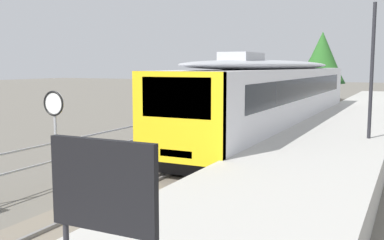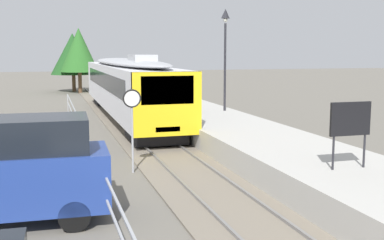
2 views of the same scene
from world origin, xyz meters
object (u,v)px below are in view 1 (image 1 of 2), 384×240
(speed_limit_sign, at_px, (54,119))
(platform_lamp_mid_platform, at_px, (374,29))
(commuter_train, at_px, (278,92))
(platform_notice_board, at_px, (103,192))

(speed_limit_sign, bearing_deg, platform_lamp_mid_platform, 52.52)
(commuter_train, height_order, platform_notice_board, commuter_train)
(commuter_train, xyz_separation_m, speed_limit_sign, (-1.86, -12.98, -0.03))
(commuter_train, xyz_separation_m, platform_lamp_mid_platform, (4.52, -4.66, 2.47))
(platform_lamp_mid_platform, xyz_separation_m, speed_limit_sign, (-6.38, -8.32, -2.50))
(platform_lamp_mid_platform, bearing_deg, commuter_train, 134.08)
(commuter_train, height_order, platform_lamp_mid_platform, platform_lamp_mid_platform)
(platform_lamp_mid_platform, bearing_deg, speed_limit_sign, -127.48)
(commuter_train, bearing_deg, platform_lamp_mid_platform, -45.92)
(commuter_train, relative_size, platform_lamp_mid_platform, 3.90)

